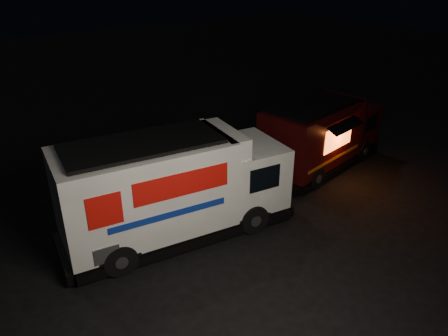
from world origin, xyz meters
The scene contains 3 objects.
ground centered at (0.00, 0.00, 0.00)m, with size 80.00×80.00×0.00m, color black.
white_truck centered at (-1.57, 1.59, 1.55)m, with size 6.84×2.33×3.10m, color white, non-canonical shape.
red_truck centered at (5.27, 2.17, 1.33)m, with size 5.72×2.11×2.66m, color #340A09, non-canonical shape.
Camera 1 is at (-7.10, -7.88, 7.48)m, focal length 35.00 mm.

